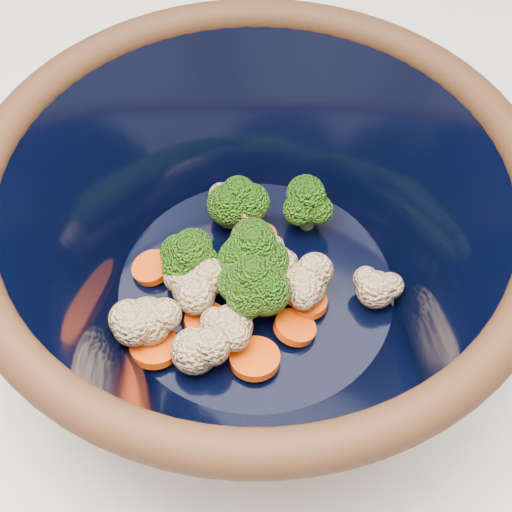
{
  "coord_description": "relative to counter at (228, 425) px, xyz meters",
  "views": [
    {
      "loc": [
        0.2,
        -0.32,
        1.35
      ],
      "look_at": [
        0.08,
        -0.07,
        0.97
      ],
      "focal_mm": 50.0,
      "sensor_mm": 36.0,
      "label": 1
    }
  ],
  "objects": [
    {
      "name": "counter",
      "position": [
        0.0,
        0.0,
        0.0
      ],
      "size": [
        1.2,
        1.2,
        0.9
      ],
      "primitive_type": "cube",
      "color": "silver",
      "rests_on": "ground"
    },
    {
      "name": "mixing_bowl",
      "position": [
        0.08,
        -0.07,
        0.53
      ],
      "size": [
        0.38,
        0.38,
        0.15
      ],
      "rotation": [
        0.0,
        0.0,
        0.16
      ],
      "color": "black",
      "rests_on": "counter"
    },
    {
      "name": "vegetable_pile",
      "position": [
        0.07,
        -0.07,
        0.51
      ],
      "size": [
        0.18,
        0.18,
        0.06
      ],
      "color": "#608442",
      "rests_on": "mixing_bowl"
    }
  ]
}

